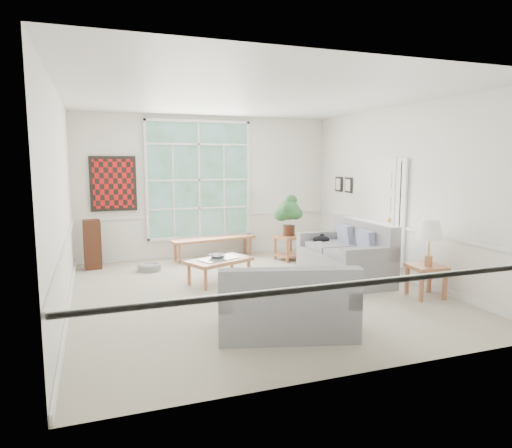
{
  "coord_description": "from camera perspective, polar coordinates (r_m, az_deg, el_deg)",
  "views": [
    {
      "loc": [
        -2.34,
        -6.61,
        2.06
      ],
      "look_at": [
        0.1,
        0.2,
        1.05
      ],
      "focal_mm": 32.0,
      "sensor_mm": 36.0,
      "label": 1
    }
  ],
  "objects": [
    {
      "name": "entry_door",
      "position": [
        8.86,
        15.19,
        1.12
      ],
      "size": [
        0.08,
        0.9,
        2.1
      ],
      "primitive_type": "cube",
      "color": "white",
      "rests_on": "floor"
    },
    {
      "name": "window_back",
      "position": [
        9.82,
        -7.13,
        5.48
      ],
      "size": [
        2.3,
        0.08,
        2.4
      ],
      "primitive_type": "cube",
      "color": "white",
      "rests_on": "wall_back"
    },
    {
      "name": "wall_front",
      "position": [
        4.34,
        13.12,
        0.34
      ],
      "size": [
        5.5,
        0.02,
        3.0
      ],
      "primitive_type": "cube",
      "color": "white",
      "rests_on": "ground"
    },
    {
      "name": "floor",
      "position": [
        7.31,
        -0.21,
        -8.46
      ],
      "size": [
        5.5,
        6.0,
        0.01
      ],
      "primitive_type": "cube",
      "color": "#A9A290",
      "rests_on": "ground"
    },
    {
      "name": "coffee_table",
      "position": [
        7.82,
        -4.59,
        -5.83
      ],
      "size": [
        1.23,
        0.98,
        0.4
      ],
      "primitive_type": "cube",
      "rotation": [
        0.0,
        0.0,
        0.42
      ],
      "color": "#AA6944",
      "rests_on": "floor"
    },
    {
      "name": "wall_frame_near",
      "position": [
        9.78,
        11.44,
        4.79
      ],
      "size": [
        0.04,
        0.26,
        0.32
      ],
      "primitive_type": "cube",
      "color": "black",
      "rests_on": "wall_right"
    },
    {
      "name": "wall_frame_far",
      "position": [
        10.13,
        10.27,
        4.92
      ],
      "size": [
        0.04,
        0.26,
        0.32
      ],
      "primitive_type": "cube",
      "color": "black",
      "rests_on": "wall_right"
    },
    {
      "name": "loveseat_right",
      "position": [
        8.11,
        10.91,
        -3.22
      ],
      "size": [
        1.02,
        1.9,
        1.02
      ],
      "primitive_type": "cube",
      "rotation": [
        0.0,
        0.0,
        -0.02
      ],
      "color": "gray",
      "rests_on": "floor"
    },
    {
      "name": "floor_speaker",
      "position": [
        9.22,
        -19.79,
        -2.42
      ],
      "size": [
        0.32,
        0.27,
        0.95
      ],
      "primitive_type": "cube",
      "rotation": [
        0.0,
        0.0,
        0.12
      ],
      "color": "#3C1C11",
      "rests_on": "floor"
    },
    {
      "name": "end_table",
      "position": [
        9.53,
        4.14,
        -2.98
      ],
      "size": [
        0.63,
        0.63,
        0.51
      ],
      "primitive_type": "cube",
      "rotation": [
        0.0,
        0.0,
        0.25
      ],
      "color": "#AA6944",
      "rests_on": "floor"
    },
    {
      "name": "door_sidelight",
      "position": [
        8.35,
        17.68,
        1.31
      ],
      "size": [
        0.08,
        0.26,
        1.9
      ],
      "primitive_type": "cube",
      "color": "white",
      "rests_on": "wall_right"
    },
    {
      "name": "pet_bed",
      "position": [
        8.88,
        -13.19,
        -5.25
      ],
      "size": [
        0.52,
        0.52,
        0.13
      ],
      "primitive_type": "cylinder",
      "rotation": [
        0.0,
        0.0,
        -0.18
      ],
      "color": "gray",
      "rests_on": "floor"
    },
    {
      "name": "cat",
      "position": [
        8.62,
        8.13,
        -1.89
      ],
      "size": [
        0.4,
        0.33,
        0.16
      ],
      "primitive_type": "ellipsoid",
      "rotation": [
        0.0,
        0.0,
        0.33
      ],
      "color": "black",
      "rests_on": "loveseat_right"
    },
    {
      "name": "ceiling",
      "position": [
        7.08,
        -0.22,
        15.58
      ],
      "size": [
        5.5,
        6.0,
        0.02
      ],
      "primitive_type": "cube",
      "color": "white",
      "rests_on": "ground"
    },
    {
      "name": "table_lamp",
      "position": [
        7.25,
        20.85,
        -2.22
      ],
      "size": [
        0.56,
        0.56,
        0.7
      ],
      "primitive_type": null,
      "rotation": [
        0.0,
        0.0,
        -0.52
      ],
      "color": "white",
      "rests_on": "side_table"
    },
    {
      "name": "pewter_bowl",
      "position": [
        7.83,
        -4.83,
        -4.01
      ],
      "size": [
        0.42,
        0.42,
        0.08
      ],
      "primitive_type": "imported",
      "rotation": [
        0.0,
        0.0,
        0.38
      ],
      "color": "gray",
      "rests_on": "coffee_table"
    },
    {
      "name": "houseplant",
      "position": [
        9.45,
        4.13,
        1.13
      ],
      "size": [
        0.56,
        0.56,
        0.85
      ],
      "primitive_type": null,
      "rotation": [
        0.0,
        0.0,
        0.14
      ],
      "color": "#28572C",
      "rests_on": "end_table"
    },
    {
      "name": "wall_right",
      "position": [
        8.37,
        17.87,
        3.72
      ],
      "size": [
        0.02,
        6.0,
        3.0
      ],
      "primitive_type": "cube",
      "color": "white",
      "rests_on": "ground"
    },
    {
      "name": "window_bench",
      "position": [
        9.74,
        -5.27,
        -3.02
      ],
      "size": [
        1.88,
        0.67,
        0.43
      ],
      "primitive_type": "cube",
      "rotation": [
        0.0,
        0.0,
        0.17
      ],
      "color": "#AA6944",
      "rests_on": "floor"
    },
    {
      "name": "wall_left",
      "position": [
        6.65,
        -23.18,
        2.48
      ],
      "size": [
        0.02,
        6.0,
        3.0
      ],
      "primitive_type": "cube",
      "color": "white",
      "rests_on": "ground"
    },
    {
      "name": "wall_art",
      "position": [
        9.58,
        -17.41,
        4.83
      ],
      "size": [
        0.9,
        0.06,
        1.1
      ],
      "primitive_type": "cube",
      "color": "maroon",
      "rests_on": "wall_back"
    },
    {
      "name": "side_table",
      "position": [
        7.42,
        20.44,
        -6.71
      ],
      "size": [
        0.54,
        0.54,
        0.49
      ],
      "primitive_type": "cube",
      "rotation": [
        0.0,
        0.0,
        -0.11
      ],
      "color": "#AA6944",
      "rests_on": "floor"
    },
    {
      "name": "wall_back",
      "position": [
        9.91,
        -6.04,
        4.65
      ],
      "size": [
        5.5,
        0.02,
        3.0
      ],
      "primitive_type": "cube",
      "color": "white",
      "rests_on": "ground"
    },
    {
      "name": "loveseat_front",
      "position": [
        5.51,
        3.81,
        -9.23
      ],
      "size": [
        1.77,
        1.24,
        0.87
      ],
      "primitive_type": "cube",
      "rotation": [
        0.0,
        0.0,
        -0.27
      ],
      "color": "gray",
      "rests_on": "floor"
    }
  ]
}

